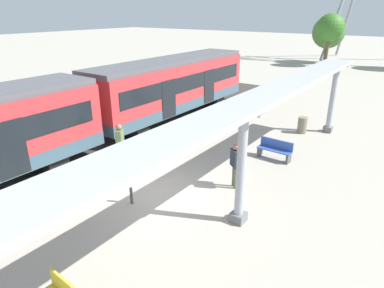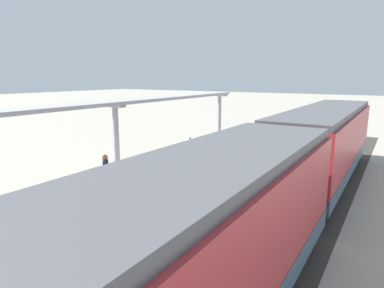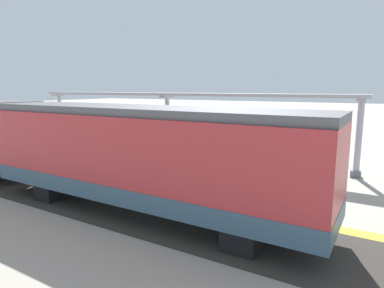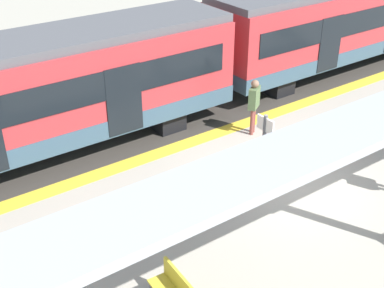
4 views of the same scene
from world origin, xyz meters
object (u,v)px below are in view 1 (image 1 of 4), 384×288
platform_info_sign (129,168)px  passenger_waiting_near_edge (120,140)px  canopy_pillar_second (241,168)px  trash_bin (302,125)px  canopy_pillar_third (333,98)px  passenger_by_the_benches (235,161)px  train_far_carriage (173,87)px  bench_near_end (275,149)px

platform_info_sign → passenger_waiting_near_edge: bearing=142.3°
canopy_pillar_second → trash_bin: 9.28m
canopy_pillar_third → passenger_by_the_benches: (-1.14, -8.26, -0.76)m
train_far_carriage → passenger_waiting_near_edge: 7.14m
platform_info_sign → passenger_by_the_benches: (2.28, 2.98, -0.25)m
train_far_carriage → platform_info_sign: 10.00m
canopy_pillar_second → trash_bin: (-1.08, 9.11, -1.40)m
bench_near_end → trash_bin: (-0.14, 3.99, -0.01)m
train_far_carriage → canopy_pillar_second: size_ratio=3.28×
platform_info_sign → canopy_pillar_second: bearing=18.8°
bench_near_end → canopy_pillar_third: bearing=79.2°
bench_near_end → trash_bin: size_ratio=1.76×
bench_near_end → canopy_pillar_second: bearing=-79.5°
train_far_carriage → canopy_pillar_second: bearing=-41.4°
canopy_pillar_second → bench_near_end: 5.38m
canopy_pillar_third → platform_info_sign: size_ratio=1.64×
train_far_carriage → canopy_pillar_third: bearing=17.2°
train_far_carriage → platform_info_sign: train_far_carriage is taller
canopy_pillar_third → passenger_by_the_benches: size_ratio=2.10×
platform_info_sign → passenger_waiting_near_edge: 3.23m
canopy_pillar_second → canopy_pillar_third: same height
bench_near_end → trash_bin: 4.00m
train_far_carriage → canopy_pillar_second: canopy_pillar_second is taller
canopy_pillar_third → platform_info_sign: canopy_pillar_third is taller
canopy_pillar_third → passenger_waiting_near_edge: size_ratio=2.01×
train_far_carriage → platform_info_sign: (5.05, -8.62, -0.50)m
canopy_pillar_second → passenger_waiting_near_edge: canopy_pillar_second is taller
train_far_carriage → bench_near_end: bearing=-17.3°
canopy_pillar_second → passenger_waiting_near_edge: 6.06m
train_far_carriage → passenger_by_the_benches: size_ratio=6.89×
bench_near_end → passenger_by_the_benches: (-0.20, -3.30, 0.63)m
canopy_pillar_second → platform_info_sign: size_ratio=1.64×
canopy_pillar_second → bench_near_end: size_ratio=2.38×
passenger_by_the_benches → canopy_pillar_second: bearing=-57.8°
bench_near_end → platform_info_sign: size_ratio=0.69×
train_far_carriage → passenger_by_the_benches: 9.28m
canopy_pillar_second → canopy_pillar_third: size_ratio=1.00×
train_far_carriage → bench_near_end: size_ratio=7.80×
trash_bin → passenger_waiting_near_edge: (-4.89, -8.30, 0.69)m
canopy_pillar_second → canopy_pillar_third: 10.08m
trash_bin → platform_info_sign: 10.57m
canopy_pillar_second → platform_info_sign: 3.65m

